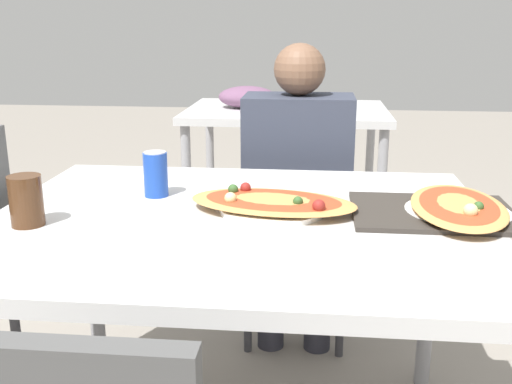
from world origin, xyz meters
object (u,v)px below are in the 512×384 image
Objects in this scene: dining_table at (240,241)px; pizza_second at (458,208)px; person_seated at (297,174)px; soda_can at (156,174)px; pizza_main at (273,203)px; chair_far_seated at (298,205)px; drink_glass at (26,201)px.

dining_table is 0.55m from pizza_second.
person_seated is at bearing 80.29° from dining_table.
soda_can is (-0.37, -0.55, 0.13)m from person_seated.
chair_far_seated is at bearing 86.78° from pizza_main.
drink_glass is (-0.24, -0.27, -0.00)m from soda_can.
soda_can is 0.80m from pizza_second.
dining_table is 1.36× the size of chair_far_seated.
dining_table is 1.11× the size of person_seated.
chair_far_seated reaches higher than dining_table.
chair_far_seated is 0.82m from pizza_main.
pizza_main is 0.35m from soda_can.
pizza_second is at bearing 6.40° from dining_table.
soda_can is at bearing 60.85° from chair_far_seated.
soda_can reaches higher than drink_glass.
soda_can is at bearing 147.95° from dining_table.
pizza_second reaches higher than pizza_main.
soda_can is 1.03× the size of drink_glass.
dining_table is at bearing -32.05° from soda_can.
chair_far_seated is 0.91m from pizza_second.
soda_can is at bearing 162.39° from pizza_main.
soda_can is at bearing 173.00° from pizza_second.
soda_can is at bearing 55.88° from person_seated.
dining_table is at bearing 13.00° from drink_glass.
chair_far_seated reaches higher than drink_glass.
drink_glass is at bearing -131.42° from soda_can.
drink_glass reaches higher than pizza_main.
chair_far_seated reaches higher than pizza_second.
pizza_second is at bearing 0.92° from pizza_main.
chair_far_seated is at bearing 118.62° from pizza_second.
soda_can reaches higher than dining_table.
person_seated reaches higher than pizza_main.
dining_table is at bearing -145.68° from pizza_main.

